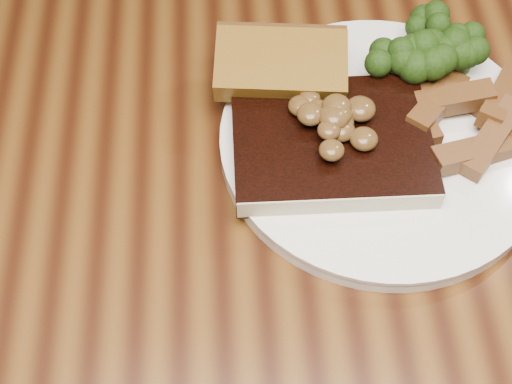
% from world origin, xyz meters
% --- Properties ---
extents(dining_table, '(1.60, 0.90, 0.75)m').
position_xyz_m(dining_table, '(0.00, 0.00, 0.66)').
color(dining_table, '#533010').
rests_on(dining_table, ground).
extents(plate, '(0.29, 0.29, 0.01)m').
position_xyz_m(plate, '(0.09, 0.05, 0.76)').
color(plate, white).
rests_on(plate, dining_table).
extents(steak, '(0.16, 0.12, 0.02)m').
position_xyz_m(steak, '(0.04, 0.04, 0.77)').
color(steak, black).
rests_on(steak, plate).
extents(steak_bone, '(0.16, 0.02, 0.02)m').
position_xyz_m(steak_bone, '(0.04, -0.02, 0.77)').
color(steak_bone, beige).
rests_on(steak_bone, plate).
extents(mushroom_pile, '(0.07, 0.07, 0.03)m').
position_xyz_m(mushroom_pile, '(0.05, 0.04, 0.80)').
color(mushroom_pile, brown).
rests_on(mushroom_pile, steak).
extents(garlic_bread, '(0.11, 0.07, 0.02)m').
position_xyz_m(garlic_bread, '(0.01, 0.10, 0.77)').
color(garlic_bread, brown).
rests_on(garlic_bread, plate).
extents(potato_wedges, '(0.10, 0.10, 0.02)m').
position_xyz_m(potato_wedges, '(0.15, 0.06, 0.77)').
color(potato_wedges, brown).
rests_on(potato_wedges, plate).
extents(broccoli_cluster, '(0.08, 0.08, 0.04)m').
position_xyz_m(broccoli_cluster, '(0.13, 0.11, 0.78)').
color(broccoli_cluster, '#1B3D0D').
rests_on(broccoli_cluster, plate).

